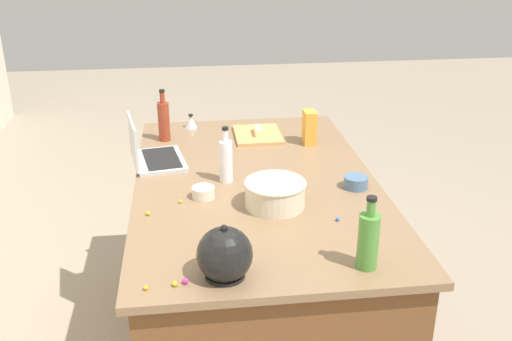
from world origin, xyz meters
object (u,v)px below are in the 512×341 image
bottle_soy (164,120)px  candy_bag (310,127)px  bottle_vinegar (226,160)px  bottle_olive (368,240)px  ramekin_medium (356,182)px  kettle (225,255)px  cutting_board (258,135)px  laptop (151,154)px  ramekin_small (203,192)px  kitchen_timer (191,122)px  butter_stick_left (258,131)px  mixing_bowl_large (275,193)px

bottle_soy → candy_bag: 0.74m
bottle_vinegar → bottle_olive: size_ratio=0.97×
bottle_vinegar → candy_bag: 0.61m
bottle_olive → ramekin_medium: 0.62m
kettle → ramekin_medium: size_ratio=2.09×
kettle → candy_bag: size_ratio=1.25×
kettle → cutting_board: 1.31m
kettle → cutting_board: kettle is taller
laptop → kettle: (-0.98, -0.27, 0.03)m
bottle_olive → kettle: bottle_olive is taller
bottle_vinegar → ramekin_medium: bottle_vinegar is taller
cutting_board → ramekin_small: 0.77m
cutting_board → bottle_vinegar: bearing=159.1°
ramekin_small → candy_bag: candy_bag is taller
laptop → candy_bag: laptop is taller
bottle_soy → kitchen_timer: (0.18, -0.14, -0.07)m
kettle → butter_stick_left: bearing=-12.0°
kitchen_timer → bottle_olive: bearing=-159.8°
laptop → bottle_soy: bottle_soy is taller
butter_stick_left → candy_bag: 0.28m
laptop → cutting_board: laptop is taller
laptop → kettle: 1.02m
cutting_board → kitchen_timer: size_ratio=3.81×
butter_stick_left → ramekin_small: 0.75m
bottle_olive → cutting_board: (1.28, 0.20, -0.09)m
ramekin_small → kettle: bearing=-175.6°
mixing_bowl_large → butter_stick_left: (0.80, -0.03, -0.02)m
butter_stick_left → kitchen_timer: size_ratio=1.43×
laptop → cutting_board: bearing=-60.9°
bottle_olive → mixing_bowl_large: bearing=25.9°
mixing_bowl_large → bottle_vinegar: bearing=33.2°
cutting_board → candy_bag: size_ratio=1.73×
ramekin_small → ramekin_medium: ramekin_medium is taller
kettle → candy_bag: (1.15, -0.52, 0.01)m
butter_stick_left → bottle_vinegar: bearing=158.6°
bottle_olive → laptop: bearing=36.8°
laptop → bottle_vinegar: bottle_vinegar is taller
mixing_bowl_large → bottle_vinegar: bottle_vinegar is taller
kettle → cutting_board: size_ratio=0.73×
kettle → laptop: bearing=15.4°
kettle → butter_stick_left: (1.27, -0.27, -0.04)m
bottle_soy → laptop: bearing=169.3°
laptop → bottle_olive: 1.23m
ramekin_small → mixing_bowl_large: bearing=-112.0°
butter_stick_left → candy_bag: (-0.12, -0.25, 0.05)m
cutting_board → ramekin_small: ramekin_small is taller
mixing_bowl_large → ramekin_medium: (0.13, -0.37, -0.03)m
bottle_olive → bottle_soy: bottle_soy is taller
ramekin_small → kitchen_timer: bearing=1.9°
butter_stick_left → candy_bag: bearing=-115.4°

